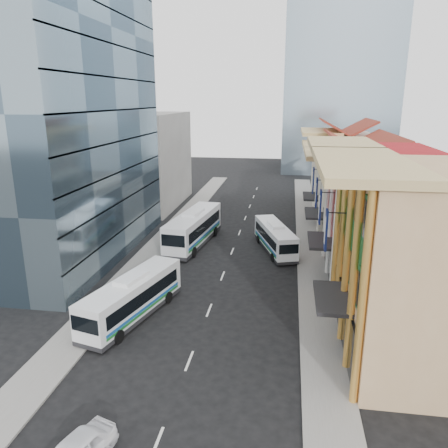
% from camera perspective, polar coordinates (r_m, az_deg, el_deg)
% --- Properties ---
extents(ground, '(200.00, 200.00, 0.00)m').
position_cam_1_polar(ground, '(28.38, -5.04, -18.47)').
color(ground, black).
rests_on(ground, ground).
extents(sidewalk_right, '(3.00, 90.00, 0.15)m').
position_cam_1_polar(sidewalk_right, '(47.52, 11.32, -3.93)').
color(sidewalk_right, slate).
rests_on(sidewalk_right, ground).
extents(sidewalk_left, '(3.00, 90.00, 0.15)m').
position_cam_1_polar(sidewalk_left, '(49.55, -8.72, -2.96)').
color(sidewalk_left, slate).
rests_on(sidewalk_left, ground).
extents(shophouse_tan, '(8.00, 14.00, 12.00)m').
position_cam_1_polar(shophouse_tan, '(30.57, 23.65, -4.57)').
color(shophouse_tan, tan).
rests_on(shophouse_tan, ground).
extents(shophouse_red, '(8.00, 10.00, 12.00)m').
position_cam_1_polar(shophouse_red, '(41.74, 19.61, 1.16)').
color(shophouse_red, maroon).
rests_on(shophouse_red, ground).
extents(shophouse_cream_near, '(8.00, 9.00, 10.00)m').
position_cam_1_polar(shophouse_cream_near, '(51.07, 17.59, 2.78)').
color(shophouse_cream_near, white).
rests_on(shophouse_cream_near, ground).
extents(shophouse_cream_mid, '(8.00, 9.00, 10.00)m').
position_cam_1_polar(shophouse_cream_mid, '(59.78, 16.33, 4.74)').
color(shophouse_cream_mid, white).
rests_on(shophouse_cream_mid, ground).
extents(shophouse_cream_far, '(8.00, 12.00, 11.00)m').
position_cam_1_polar(shophouse_cream_far, '(69.96, 15.28, 6.80)').
color(shophouse_cream_far, white).
rests_on(shophouse_cream_far, ground).
extents(office_tower, '(12.00, 26.00, 30.00)m').
position_cam_1_polar(office_tower, '(47.51, -20.76, 13.77)').
color(office_tower, '#384B5A').
rests_on(office_tower, ground).
extents(office_block_far, '(10.00, 18.00, 14.00)m').
position_cam_1_polar(office_block_far, '(68.85, -10.10, 8.24)').
color(office_block_far, gray).
rests_on(office_block_far, ground).
extents(bus_left_near, '(5.11, 10.93, 3.41)m').
position_cam_1_polar(bus_left_near, '(34.02, -11.88, -9.27)').
color(bus_left_near, silver).
rests_on(bus_left_near, ground).
extents(bus_left_far, '(4.43, 12.67, 3.98)m').
position_cam_1_polar(bus_left_far, '(49.64, -3.98, -0.45)').
color(bus_left_far, silver).
rests_on(bus_left_far, ground).
extents(bus_right, '(5.19, 9.98, 3.13)m').
position_cam_1_polar(bus_right, '(47.81, 6.69, -1.71)').
color(bus_right, white).
rests_on(bus_right, ground).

